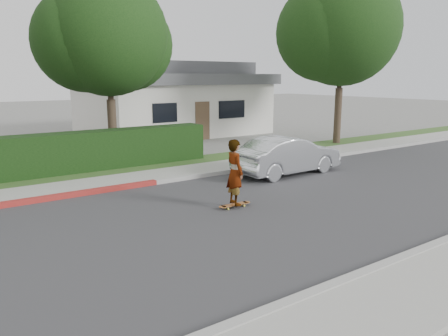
% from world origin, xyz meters
% --- Properties ---
extents(ground, '(120.00, 120.00, 0.00)m').
position_xyz_m(ground, '(0.00, 0.00, 0.00)').
color(ground, slate).
rests_on(ground, ground).
extents(road, '(60.00, 8.00, 0.01)m').
position_xyz_m(road, '(0.00, 0.00, 0.01)').
color(road, '#2D2D30').
rests_on(road, ground).
extents(curb_near, '(60.00, 0.20, 0.15)m').
position_xyz_m(curb_near, '(0.00, -4.10, 0.07)').
color(curb_near, '#9E9E99').
rests_on(curb_near, ground).
extents(sidewalk_near, '(60.00, 1.60, 0.12)m').
position_xyz_m(sidewalk_near, '(0.00, -5.00, 0.06)').
color(sidewalk_near, gray).
rests_on(sidewalk_near, ground).
extents(curb_far, '(60.00, 0.20, 0.15)m').
position_xyz_m(curb_far, '(0.00, 4.10, 0.07)').
color(curb_far, '#9E9E99').
rests_on(curb_far, ground).
extents(sidewalk_far, '(60.00, 1.60, 0.12)m').
position_xyz_m(sidewalk_far, '(0.00, 5.00, 0.06)').
color(sidewalk_far, gray).
rests_on(sidewalk_far, ground).
extents(planting_strip, '(60.00, 1.60, 0.10)m').
position_xyz_m(planting_strip, '(0.00, 6.60, 0.05)').
color(planting_strip, '#2D4C1E').
rests_on(planting_strip, ground).
extents(hedge, '(15.00, 1.00, 1.50)m').
position_xyz_m(hedge, '(-3.00, 7.20, 0.75)').
color(hedge, black).
rests_on(hedge, ground).
extents(tree_center, '(5.66, 4.84, 7.44)m').
position_xyz_m(tree_center, '(1.49, 9.19, 4.90)').
color(tree_center, '#33261C').
rests_on(tree_center, ground).
extents(tree_right, '(6.32, 5.60, 8.56)m').
position_xyz_m(tree_right, '(12.49, 6.69, 5.63)').
color(tree_right, '#33261C').
rests_on(tree_right, ground).
extents(house, '(10.60, 8.60, 4.30)m').
position_xyz_m(house, '(8.00, 16.00, 2.10)').
color(house, beige).
rests_on(house, ground).
extents(skateboard, '(0.98, 0.21, 0.09)m').
position_xyz_m(skateboard, '(1.59, 0.55, 0.09)').
color(skateboard, yellow).
rests_on(skateboard, ground).
extents(skateboarder, '(0.51, 0.69, 1.75)m').
position_xyz_m(skateboarder, '(1.59, 0.55, 0.97)').
color(skateboarder, white).
rests_on(skateboarder, skateboard).
extents(car_silver, '(4.18, 1.54, 1.37)m').
position_xyz_m(car_silver, '(5.60, 2.81, 0.68)').
color(car_silver, silver).
rests_on(car_silver, ground).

